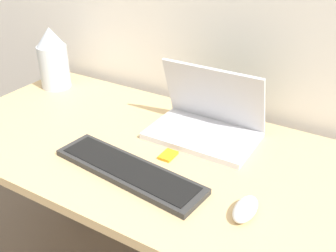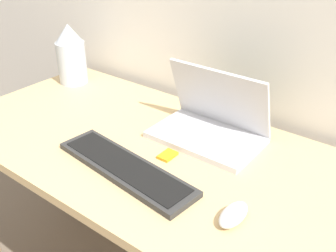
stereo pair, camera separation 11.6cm
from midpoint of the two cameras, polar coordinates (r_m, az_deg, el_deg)
desk at (r=1.30m, az=-5.09°, el=-6.33°), size 1.44×0.70×0.74m
laptop at (r=1.29m, az=3.03°, el=0.66°), size 0.35×0.23×0.23m
keyboard at (r=1.14m, az=-8.73°, el=-6.51°), size 0.49×0.18×0.02m
mouse at (r=0.99m, az=7.84°, el=-11.97°), size 0.05×0.11×0.03m
vase at (r=1.71m, az=-18.27°, el=9.23°), size 0.12×0.12×0.25m
mp3_player at (r=1.20m, az=-2.77°, el=-4.36°), size 0.04×0.06×0.01m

